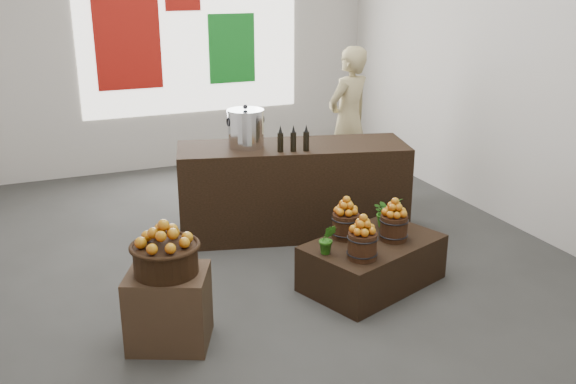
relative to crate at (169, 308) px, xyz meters
name	(u,v)px	position (x,y,z in m)	size (l,w,h in m)	color
ground	(257,254)	(1.19, 1.30, -0.30)	(7.00, 7.00, 0.00)	#353533
back_wall	(170,29)	(1.19, 4.80, 1.70)	(6.00, 0.04, 4.00)	#B5B0A7
back_opening	(191,29)	(1.49, 4.78, 1.70)	(3.20, 0.02, 2.40)	white
deco_red_left	(127,38)	(0.59, 4.77, 1.60)	(0.90, 0.04, 1.40)	#9A120B
deco_green_right	(232,49)	(2.09, 4.77, 1.40)	(0.70, 0.04, 1.00)	#11731E
crate	(169,308)	(0.00, 0.00, 0.00)	(0.61, 0.50, 0.61)	#493122
wicker_basket	(166,259)	(0.00, 0.00, 0.41)	(0.49, 0.49, 0.22)	black
apples_in_basket	(164,233)	(0.00, 0.00, 0.63)	(0.38, 0.38, 0.20)	#900405
display_table	(372,263)	(1.96, 0.27, -0.09)	(1.25, 0.77, 0.43)	black
apple_bucket_front_left	(362,246)	(1.68, -0.02, 0.25)	(0.25, 0.25, 0.23)	#361E0E
apples_in_bucket_front_left	(363,224)	(1.68, -0.02, 0.45)	(0.19, 0.19, 0.17)	#900405
apple_bucket_front_right	(394,228)	(2.15, 0.23, 0.25)	(0.25, 0.25, 0.23)	#361E0E
apples_in_bucket_front_right	(395,207)	(2.15, 0.23, 0.45)	(0.19, 0.19, 0.17)	#900405
apple_bucket_rear	(346,226)	(1.76, 0.44, 0.25)	(0.25, 0.25, 0.23)	#361E0E
apples_in_bucket_rear	(346,205)	(1.76, 0.44, 0.45)	(0.19, 0.19, 0.17)	#900405
herb_garnish_right	(387,212)	(2.25, 0.53, 0.28)	(0.27, 0.24, 0.30)	#245F14
herb_garnish_left	(328,239)	(1.45, 0.18, 0.27)	(0.15, 0.12, 0.28)	#245F14
counter	(293,189)	(1.77, 1.72, 0.20)	(2.46, 0.78, 1.01)	black
stock_pot_left	(246,129)	(1.29, 1.84, 0.89)	(0.38, 0.38, 0.38)	silver
oil_cruets	(297,138)	(1.71, 1.48, 0.84)	(0.27, 0.07, 0.28)	black
shopper	(348,121)	(3.01, 2.78, 0.65)	(0.69, 0.45, 1.90)	tan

